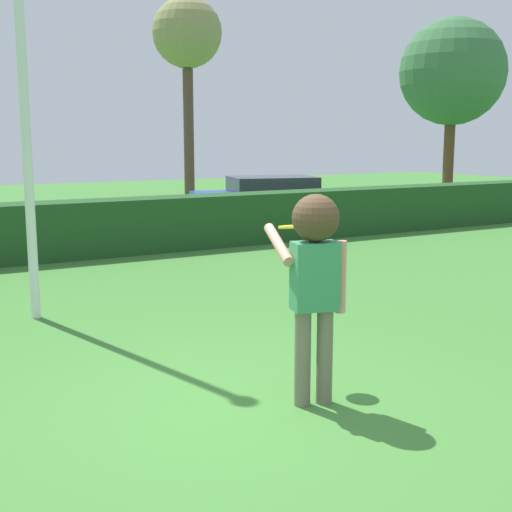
# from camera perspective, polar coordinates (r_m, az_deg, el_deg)

# --- Properties ---
(ground_plane) EXTENTS (60.00, 60.00, 0.00)m
(ground_plane) POSITION_cam_1_polar(r_m,az_deg,el_deg) (6.00, -1.47, -12.46)
(ground_plane) COLOR #3F7D33
(person) EXTENTS (0.55, 0.84, 1.82)m
(person) POSITION_cam_1_polar(r_m,az_deg,el_deg) (5.76, 4.90, -0.86)
(person) COLOR #706A55
(person) RESTS_ON ground
(frisbee) EXTENTS (0.28, 0.28, 0.05)m
(frisbee) POSITION_cam_1_polar(r_m,az_deg,el_deg) (6.42, 3.10, 2.46)
(frisbee) COLOR yellow
(lamppost) EXTENTS (0.24, 0.24, 6.76)m
(lamppost) POSITION_cam_1_polar(r_m,az_deg,el_deg) (9.09, -19.09, 18.35)
(lamppost) COLOR silver
(lamppost) RESTS_ON ground
(hedge_row) EXTENTS (29.59, 0.90, 1.08)m
(hedge_row) POSITION_cam_1_polar(r_m,az_deg,el_deg) (13.40, -18.12, 1.90)
(hedge_row) COLOR #1F4820
(hedge_row) RESTS_ON ground
(parked_car_blue) EXTENTS (4.49, 2.68, 1.25)m
(parked_car_blue) POSITION_cam_1_polar(r_m,az_deg,el_deg) (18.41, 1.36, 4.88)
(parked_car_blue) COLOR #263FA5
(parked_car_blue) RESTS_ON ground
(willow_tree) EXTENTS (3.50, 3.50, 6.17)m
(willow_tree) POSITION_cam_1_polar(r_m,az_deg,el_deg) (24.32, 16.03, 14.45)
(willow_tree) COLOR brown
(willow_tree) RESTS_ON ground
(oak_tree) EXTENTS (2.20, 2.20, 6.63)m
(oak_tree) POSITION_cam_1_polar(r_m,az_deg,el_deg) (22.74, -5.75, 17.65)
(oak_tree) COLOR brown
(oak_tree) RESTS_ON ground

